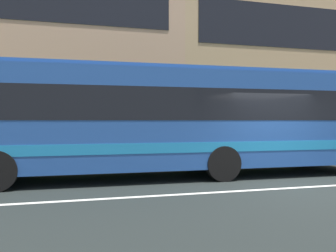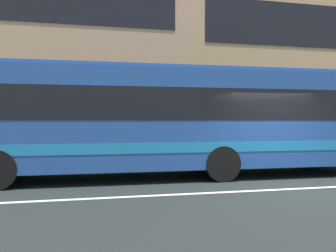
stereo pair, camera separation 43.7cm
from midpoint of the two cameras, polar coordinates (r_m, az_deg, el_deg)
ground_plane at (r=9.44m, az=22.02°, el=-9.62°), size 160.00×160.00×0.00m
lane_centre_line at (r=9.44m, az=22.02°, el=-9.60°), size 60.00×0.16×0.01m
hedge_row_far at (r=14.18m, az=-7.32°, el=-3.88°), size 21.56×1.10×1.06m
apartment_block_right at (r=27.23m, az=21.47°, el=10.38°), size 19.03×9.09×12.43m
transit_bus at (r=10.62m, az=4.12°, el=1.39°), size 12.27×2.81×3.27m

